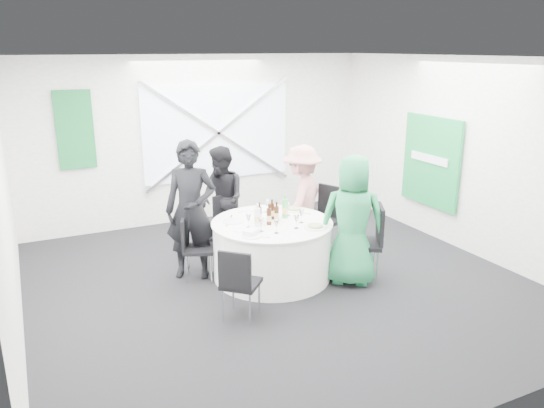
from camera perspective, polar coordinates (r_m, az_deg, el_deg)
name	(u,v)px	position (r m, az deg, el deg)	size (l,w,h in m)	color
floor	(279,282)	(6.90, 0.73, -8.41)	(6.00, 6.00, 0.00)	black
ceiling	(280,57)	(6.26, 0.83, 15.52)	(6.00, 6.00, 0.00)	silver
wall_back	(200,139)	(9.16, -7.72, 6.90)	(6.00, 6.00, 0.00)	silver
wall_front	(464,264)	(4.11, 19.97, -6.11)	(6.00, 6.00, 0.00)	silver
wall_left	(5,208)	(5.80, -26.79, -0.40)	(6.00, 6.00, 0.00)	silver
wall_right	(464,155)	(8.20, 19.94, 4.93)	(6.00, 6.00, 0.00)	silver
window_panel	(218,133)	(9.21, -5.87, 7.64)	(2.60, 0.03, 1.60)	silver
window_brace_a	(218,133)	(9.17, -5.79, 7.61)	(0.05, 0.05, 3.16)	silver
window_brace_b	(218,133)	(9.17, -5.79, 7.61)	(0.05, 0.05, 3.16)	silver
green_banner	(75,130)	(8.67, -20.43, 7.48)	(0.55, 0.04, 1.20)	#125D32
green_sign	(431,162)	(8.62, 16.71, 4.39)	(0.05, 1.20, 1.40)	#198B40
banquet_table	(272,250)	(6.92, 0.00, -4.92)	(1.56, 1.56, 0.76)	silver
chair_back	(228,219)	(7.79, -4.80, -1.67)	(0.43, 0.44, 0.83)	black
chair_back_left	(193,243)	(6.90, -8.54, -4.22)	(0.50, 0.50, 0.84)	black
chair_back_right	(326,214)	(7.78, 5.79, -1.04)	(0.59, 0.59, 0.97)	black
chair_front_right	(370,237)	(6.89, 10.46, -3.46)	(0.62, 0.62, 1.00)	black
chair_front_left	(238,280)	(5.80, -3.63, -8.12)	(0.55, 0.55, 0.85)	black
person_man_back_left	(191,210)	(6.86, -8.71, -0.68)	(0.66, 0.43, 1.81)	black
person_man_back	(222,199)	(7.79, -5.41, 0.53)	(0.75, 0.41, 1.55)	black
person_woman_pink	(302,199)	(7.68, 3.21, 0.50)	(1.02, 0.48, 1.59)	tan
person_woman_green	(352,221)	(6.68, 8.65, -1.78)	(0.82, 0.53, 1.67)	#258A51
plate_back	(259,210)	(7.27, -1.41, -0.62)	(0.26, 0.26, 0.01)	white
plate_back_left	(233,221)	(6.81, -4.22, -1.85)	(0.27, 0.27, 0.01)	white
plate_back_right	(294,209)	(7.27, 2.35, -0.55)	(0.28, 0.28, 0.04)	white
plate_front_right	(315,227)	(6.58, 4.67, -2.44)	(0.27, 0.27, 0.04)	white
plate_front_left	(252,236)	(6.29, -2.16, -3.41)	(0.25, 0.25, 0.01)	white
napkin	(251,232)	(6.31, -2.26, -2.99)	(0.19, 0.13, 0.05)	silver
beer_bottle_a	(259,214)	(6.78, -1.37, -1.11)	(0.06, 0.06, 0.25)	#38190A
beer_bottle_b	(272,212)	(6.87, 0.00, -0.82)	(0.06, 0.06, 0.27)	#38190A
beer_bottle_c	(277,214)	(6.78, 0.49, -1.08)	(0.06, 0.06, 0.26)	#38190A
beer_bottle_d	(269,217)	(6.65, -0.33, -1.37)	(0.06, 0.06, 0.27)	#38190A
green_water_bottle	(285,209)	(6.93, 1.39, -0.50)	(0.08, 0.08, 0.31)	#45B456
clear_water_bottle	(257,217)	(6.61, -1.58, -1.44)	(0.08, 0.08, 0.29)	white
wine_glass_a	(267,203)	(7.15, -0.53, 0.07)	(0.07, 0.07, 0.17)	white
wine_glass_b	(301,213)	(6.73, 3.18, -1.00)	(0.07, 0.07, 0.17)	white
wine_glass_c	(249,218)	(6.55, -2.54, -1.50)	(0.07, 0.07, 0.17)	white
wine_glass_d	(261,222)	(6.41, -1.18, -1.91)	(0.07, 0.07, 0.17)	white
wine_glass_e	(288,206)	(7.02, 1.74, -0.26)	(0.07, 0.07, 0.17)	white
wine_glass_f	(296,219)	(6.52, 2.65, -1.58)	(0.07, 0.07, 0.17)	white
wine_glass_g	(276,223)	(6.34, 0.49, -2.09)	(0.07, 0.07, 0.17)	white
fork_a	(231,217)	(7.00, -4.41, -1.38)	(0.01, 0.15, 0.01)	silver
knife_a	(227,225)	(6.70, -4.83, -2.22)	(0.01, 0.15, 0.01)	silver
fork_b	(306,213)	(7.14, 3.65, -1.01)	(0.01, 0.15, 0.01)	silver
knife_b	(283,209)	(7.32, 1.16, -0.54)	(0.01, 0.15, 0.01)	silver
fork_c	(238,232)	(6.42, -3.69, -3.05)	(0.01, 0.15, 0.01)	silver
knife_c	(264,237)	(6.25, -0.85, -3.57)	(0.01, 0.15, 0.01)	silver
fork_d	(263,209)	(7.32, -0.92, -0.52)	(0.01, 0.15, 0.01)	silver
knife_d	(243,212)	(7.20, -3.12, -0.85)	(0.01, 0.15, 0.01)	silver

